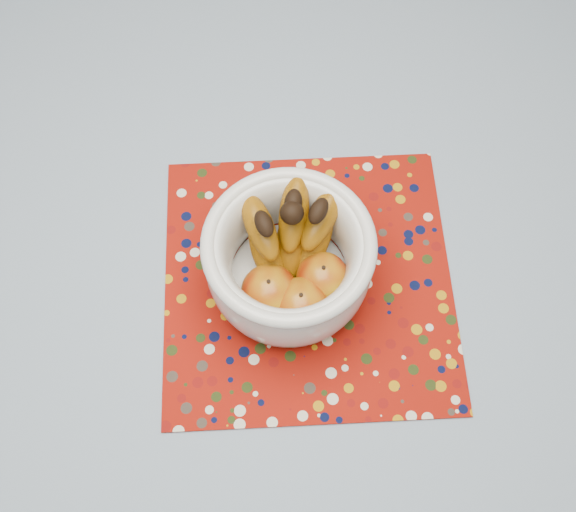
# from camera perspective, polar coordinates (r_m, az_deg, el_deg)

# --- Properties ---
(table) EXTENTS (1.20, 1.20, 0.75)m
(table) POSITION_cam_1_polar(r_m,az_deg,el_deg) (1.05, -4.64, 0.13)
(table) COLOR brown
(table) RESTS_ON ground
(tablecloth) EXTENTS (1.32, 1.32, 0.01)m
(tablecloth) POSITION_cam_1_polar(r_m,az_deg,el_deg) (0.97, -5.00, 2.13)
(tablecloth) COLOR slate
(tablecloth) RESTS_ON table
(placemat) EXTENTS (0.45, 0.45, 0.00)m
(placemat) POSITION_cam_1_polar(r_m,az_deg,el_deg) (0.93, 1.71, -2.10)
(placemat) COLOR maroon
(placemat) RESTS_ON tablecloth
(fruit_bowl) EXTENTS (0.23, 0.22, 0.16)m
(fruit_bowl) POSITION_cam_1_polar(r_m,az_deg,el_deg) (0.86, 0.28, 0.09)
(fruit_bowl) COLOR silver
(fruit_bowl) RESTS_ON placemat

